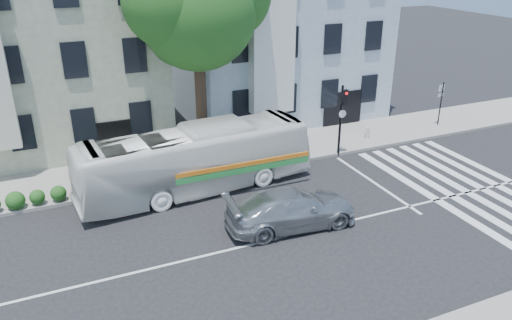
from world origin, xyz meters
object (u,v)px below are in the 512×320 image
bus (196,160)px  fire_hydrant (367,132)px  traffic_signal (342,112)px  sedan (291,209)px

bus → fire_hydrant: bearing=-84.0°
traffic_signal → fire_hydrant: size_ratio=5.46×
sedan → fire_hydrant: bearing=-47.4°
bus → traffic_signal: 8.17m
fire_hydrant → bus: bearing=-169.0°
bus → sedan: (2.48, -4.55, -0.73)m
traffic_signal → fire_hydrant: 3.60m
sedan → traffic_signal: traffic_signal is taller
sedan → fire_hydrant: (8.30, 6.64, -0.26)m
bus → sedan: bus is taller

